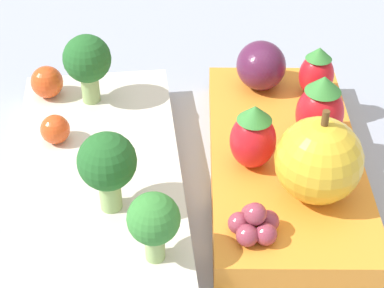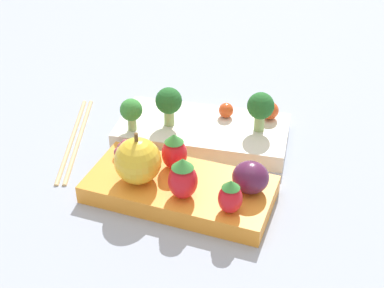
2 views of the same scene
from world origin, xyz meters
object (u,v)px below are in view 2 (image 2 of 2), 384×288
Objects in this scene: bento_box_savoury at (203,132)px; strawberry_0 at (174,152)px; strawberry_2 at (181,178)px; grape_cluster at (126,150)px; broccoli_floret_1 at (261,107)px; broccoli_floret_0 at (131,111)px; plum at (251,177)px; cherry_tomato_0 at (226,110)px; bento_box_fruit at (180,189)px; broccoli_floret_2 at (169,102)px; chopsticks_pair at (75,137)px; apple at (138,161)px; cherry_tomato_1 at (270,111)px; strawberry_1 at (230,197)px.

strawberry_0 reaches higher than bento_box_savoury.
strawberry_2 reaches higher than grape_cluster.
bento_box_savoury is at bearing 94.33° from strawberry_2.
broccoli_floret_0 is at bearing -166.07° from broccoli_floret_1.
strawberry_2 is 0.08m from plum.
cherry_tomato_0 is at bearing 50.36° from grape_cluster.
strawberry_0 is at bearing 116.77° from bento_box_fruit.
broccoli_floret_2 is 1.16× the size of strawberry_0.
bento_box_fruit reaches higher than chopsticks_pair.
apple reaches higher than cherry_tomato_0.
broccoli_floret_1 is 0.06m from cherry_tomato_0.
broccoli_floret_0 is 0.10m from strawberry_0.
cherry_tomato_1 is 0.59× the size of plum.
plum is 0.16m from grape_cluster.
bento_box_savoury is at bearing -133.51° from cherry_tomato_0.
strawberry_0 is at bearing -20.61° from chopsticks_pair.
plum is (-0.00, -0.16, 0.01)m from cherry_tomato_1.
strawberry_1 is (0.11, -0.16, -0.02)m from broccoli_floret_2.
apple reaches higher than strawberry_1.
strawberry_1 is at bearing -67.53° from bento_box_savoury.
cherry_tomato_0 is 0.18m from apple.
chopsticks_pair is (-0.13, -0.03, -0.05)m from broccoli_floret_2.
grape_cluster is at bearing -129.64° from cherry_tomato_0.
broccoli_floret_2 is 0.19m from strawberry_1.
chopsticks_pair is (-0.09, 0.05, -0.03)m from grape_cluster.
strawberry_0 is at bearing -95.67° from bento_box_savoury.
apple is 0.31× the size of chopsticks_pair.
grape_cluster is at bearing 168.60° from plum.
strawberry_0 is at bearing -128.33° from broccoli_floret_1.
strawberry_1 is (-0.01, -0.17, -0.02)m from broccoli_floret_1.
plum is at bearing -18.03° from chopsticks_pair.
plum is (0.06, -0.15, 0.01)m from cherry_tomato_0.
cherry_tomato_0 is 0.21m from chopsticks_pair.
cherry_tomato_0 is at bearing -170.24° from cherry_tomato_1.
cherry_tomato_1 is 0.21m from grape_cluster.
strawberry_2 is 0.11m from grape_cluster.
strawberry_0 is 0.06m from strawberry_2.
bento_box_savoury is 0.09m from broccoli_floret_1.
strawberry_0 reaches higher than strawberry_1.
bento_box_fruit is at bearing -88.75° from bento_box_savoury.
plum reaches higher than bento_box_fruit.
bento_box_fruit is at bearing 151.03° from strawberry_1.
cherry_tomato_0 is 0.06m from cherry_tomato_1.
broccoli_floret_0 is at bearing 102.51° from grape_cluster.
chopsticks_pair is at bearing 153.50° from bento_box_fruit.
strawberry_1 is 0.80× the size of strawberry_2.
cherry_tomato_1 is at bearing 63.83° from bento_box_fruit.
cherry_tomato_1 is (0.13, 0.05, -0.02)m from broccoli_floret_2.
apple reaches higher than strawberry_0.
grape_cluster is (-0.09, 0.06, -0.02)m from strawberry_2.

